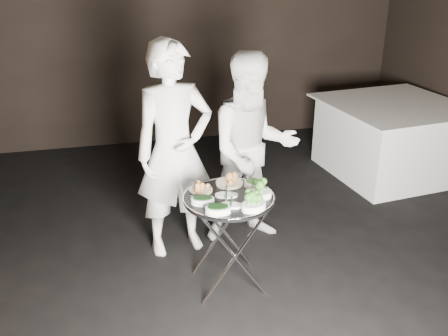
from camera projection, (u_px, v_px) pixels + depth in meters
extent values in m
cube|color=black|center=(258.00, 283.00, 4.06)|extent=(6.00, 7.00, 0.05)
cube|color=black|center=(182.00, 31.00, 6.60)|extent=(6.00, 0.05, 3.00)
cylinder|color=silver|center=(235.00, 257.00, 3.70)|extent=(0.52, 0.02, 0.76)
cylinder|color=silver|center=(235.00, 257.00, 3.70)|extent=(0.52, 0.02, 0.76)
cylinder|color=silver|center=(223.00, 231.00, 4.05)|extent=(0.52, 0.02, 0.76)
cylinder|color=silver|center=(223.00, 231.00, 4.05)|extent=(0.52, 0.02, 0.76)
cylinder|color=silver|center=(200.00, 206.00, 3.69)|extent=(0.02, 0.44, 0.02)
cylinder|color=silver|center=(257.00, 200.00, 3.78)|extent=(0.02, 0.44, 0.02)
cylinder|color=black|center=(229.00, 199.00, 3.72)|extent=(0.68, 0.68, 0.03)
torus|color=silver|center=(229.00, 197.00, 3.71)|extent=(0.69, 0.69, 0.02)
cylinder|color=beige|center=(201.00, 190.00, 3.81)|extent=(0.18, 0.18, 0.02)
cylinder|color=beige|center=(229.00, 183.00, 3.92)|extent=(0.21, 0.21, 0.02)
cylinder|color=white|center=(252.00, 184.00, 3.87)|extent=(0.12, 0.12, 0.05)
cylinder|color=silver|center=(201.00, 185.00, 3.80)|extent=(0.13, 0.14, 0.01)
cylinder|color=silver|center=(228.00, 179.00, 3.89)|extent=(0.05, 0.18, 0.01)
cylinder|color=silver|center=(253.00, 181.00, 3.86)|extent=(0.07, 0.18, 0.01)
cylinder|color=silver|center=(201.00, 197.00, 3.60)|extent=(0.17, 0.10, 0.01)
cylinder|color=silver|center=(259.00, 191.00, 3.70)|extent=(0.10, 0.16, 0.01)
cylinder|color=silver|center=(228.00, 191.00, 3.70)|extent=(0.09, 0.17, 0.01)
imported|color=white|center=(175.00, 151.00, 4.16)|extent=(0.75, 0.56, 1.86)
imported|color=white|center=(253.00, 150.00, 4.37)|extent=(0.84, 0.66, 1.72)
cube|color=white|center=(391.00, 140.00, 5.90)|extent=(1.34, 1.34, 0.84)
cube|color=white|center=(396.00, 105.00, 5.74)|extent=(1.50, 1.50, 0.02)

